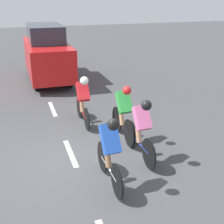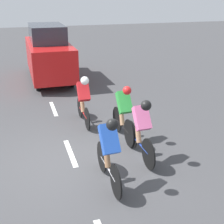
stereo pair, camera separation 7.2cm
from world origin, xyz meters
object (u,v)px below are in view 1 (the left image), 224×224
(cyclist_red, at_px, (83,98))
(cyclist_blue, at_px, (110,149))
(cyclist_green, at_px, (124,111))
(support_car, at_px, (47,54))
(cyclist_pink, at_px, (141,127))

(cyclist_red, relative_size, cyclist_blue, 0.98)
(cyclist_blue, xyz_separation_m, cyclist_green, (-0.96, -1.90, -0.02))
(cyclist_red, height_order, cyclist_green, cyclist_green)
(cyclist_red, relative_size, cyclist_green, 0.98)
(cyclist_green, bearing_deg, support_car, -80.39)
(cyclist_red, bearing_deg, cyclist_green, 120.31)
(cyclist_red, bearing_deg, cyclist_blue, 86.49)
(cyclist_red, xyz_separation_m, cyclist_blue, (0.20, 3.21, 0.01))
(support_car, bearing_deg, cyclist_pink, 98.56)
(cyclist_pink, xyz_separation_m, cyclist_blue, (1.00, 0.81, 0.01))
(cyclist_blue, bearing_deg, cyclist_pink, -141.19)
(cyclist_blue, relative_size, cyclist_green, 1.00)
(cyclist_green, distance_m, support_car, 6.73)
(cyclist_pink, distance_m, cyclist_green, 1.09)
(cyclist_green, relative_size, support_car, 0.37)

